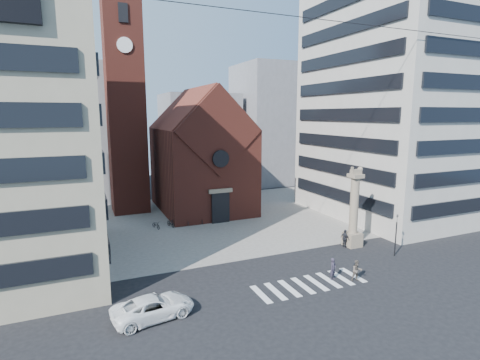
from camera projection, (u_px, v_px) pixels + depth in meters
name	position (u px, v px, depth m)	size (l,w,h in m)	color
ground	(286.00, 272.00, 33.85)	(120.00, 120.00, 0.00)	black
piazza	(215.00, 219.00, 51.02)	(46.00, 30.00, 0.05)	#9B948C
zebra_crossing	(310.00, 284.00, 31.35)	(10.20, 3.20, 0.01)	white
church	(201.00, 156.00, 55.11)	(12.00, 16.65, 18.00)	maroon
campanile	(125.00, 102.00, 52.53)	(5.50, 5.50, 31.20)	maroon
building_right	(396.00, 100.00, 51.31)	(18.00, 22.00, 32.00)	#BCB5AA
bg_block_left	(54.00, 134.00, 60.30)	(16.00, 14.00, 22.00)	gray
bg_block_mid	(199.00, 140.00, 75.32)	(14.00, 12.00, 18.00)	gray
bg_block_right	(277.00, 124.00, 78.34)	(16.00, 14.00, 24.00)	gray
lion_column	(354.00, 215.00, 39.88)	(1.63, 1.60, 8.68)	gray
traffic_light	(396.00, 234.00, 37.24)	(0.13, 0.16, 4.30)	black
white_car	(153.00, 307.00, 26.04)	(2.64, 5.72, 1.59)	white
pedestrian_0	(333.00, 269.00, 32.11)	(0.70, 0.46, 1.93)	#2E2938
pedestrian_1	(357.00, 271.00, 31.84)	(0.89, 0.70, 1.84)	#595047
pedestrian_2	(345.00, 239.00, 39.91)	(1.13, 0.47, 1.94)	#24252B
scooter_0	(156.00, 225.00, 46.41)	(0.62, 1.79, 0.94)	black
scooter_1	(171.00, 223.00, 47.12)	(0.49, 1.74, 1.04)	black
scooter_2	(185.00, 221.00, 47.86)	(0.62, 1.79, 0.94)	black
scooter_3	(199.00, 220.00, 48.57)	(0.49, 1.74, 1.04)	black
scooter_4	(212.00, 218.00, 49.30)	(0.62, 1.79, 0.94)	black
scooter_5	(225.00, 216.00, 50.01)	(0.49, 1.74, 1.04)	black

